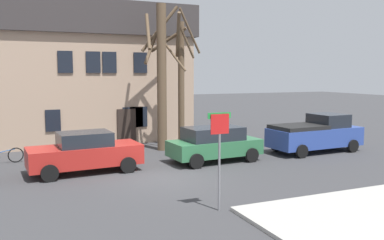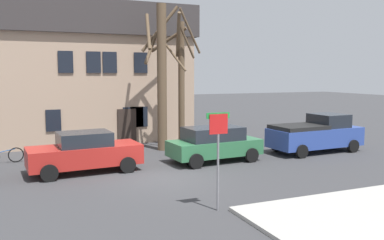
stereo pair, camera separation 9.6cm
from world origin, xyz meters
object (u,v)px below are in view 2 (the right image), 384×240
tree_bare_near (162,71)px  pickup_truck_blue (316,134)px  car_red_sedan (85,152)px  street_sign_pole (218,143)px  tree_bare_mid (182,81)px  car_green_wagon (214,143)px  bicycle_leaning (4,156)px  building_main (80,73)px

tree_bare_near → pickup_truck_blue: 8.90m
car_red_sedan → street_sign_pole: street_sign_pole is taller
tree_bare_near → tree_bare_mid: 1.32m
car_green_wagon → bicycle_leaning: car_green_wagon is taller
bicycle_leaning → pickup_truck_blue: bearing=-12.3°
car_red_sedan → street_sign_pole: 7.34m
building_main → car_red_sedan: 10.62m
building_main → street_sign_pole: bearing=-83.9°
street_sign_pole → tree_bare_near: bearing=80.6°
tree_bare_mid → street_sign_pole: size_ratio=2.52×
building_main → tree_bare_near: building_main is taller
street_sign_pole → pickup_truck_blue: bearing=35.4°
bicycle_leaning → tree_bare_near: bearing=3.1°
building_main → pickup_truck_blue: size_ratio=2.58×
tree_bare_near → tree_bare_mid: tree_bare_near is taller
car_red_sedan → car_green_wagon: 5.97m
car_red_sedan → bicycle_leaning: (-3.23, 3.16, -0.50)m
building_main → pickup_truck_blue: bearing=-43.2°
building_main → bicycle_leaning: size_ratio=7.72×
tree_bare_near → tree_bare_mid: bearing=6.2°
tree_bare_near → pickup_truck_blue: bearing=-27.0°
tree_bare_near → bicycle_leaning: 8.85m
car_green_wagon → street_sign_pole: 7.11m
building_main → tree_bare_mid: 7.83m
car_green_wagon → building_main: bearing=114.8°
building_main → pickup_truck_blue: 15.19m
car_red_sedan → car_green_wagon: size_ratio=1.06×
pickup_truck_blue → bicycle_leaning: size_ratio=2.99×
bicycle_leaning → tree_bare_mid: bearing=3.5°
street_sign_pole → tree_bare_mid: bearing=74.4°
bicycle_leaning → car_red_sedan: bearing=-44.4°
tree_bare_near → street_sign_pole: bearing=-99.4°
tree_bare_mid → street_sign_pole: (-2.88, -10.30, -1.65)m
tree_bare_near → street_sign_pole: 10.55m
tree_bare_mid → car_green_wagon: size_ratio=1.70×
tree_bare_near → car_green_wagon: 5.30m
building_main → bicycle_leaning: (-4.46, -6.83, -3.86)m
pickup_truck_blue → street_sign_pole: (-9.04, -6.42, 1.13)m
pickup_truck_blue → bicycle_leaning: bearing=167.7°
car_green_wagon → street_sign_pole: street_sign_pole is taller
car_red_sedan → street_sign_pole: bearing=-65.4°
pickup_truck_blue → car_red_sedan: bearing=179.3°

